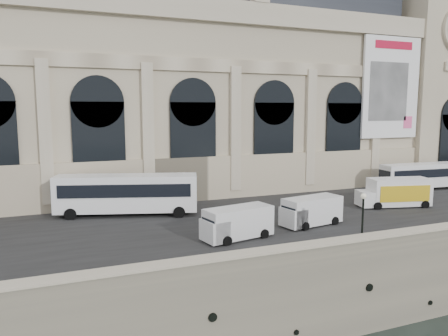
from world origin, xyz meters
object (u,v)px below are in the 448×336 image
Objects in this scene: van_b at (235,223)px; box_truck at (395,193)px; lamp_right at (363,220)px; bus_left at (127,193)px; bus_right at (422,175)px; van_c at (309,211)px.

box_truck is (20.33, 4.34, 0.22)m from van_b.
bus_left is at bearing 131.75° from lamp_right.
bus_right is 27.75m from lamp_right.
bus_left is at bearing 179.42° from bus_right.
bus_right is 32.59m from van_b.
bus_left is 37.29m from bus_right.
van_b is 1.48× the size of lamp_right.
bus_right reaches higher than van_c.
lamp_right is (-22.65, -16.02, 0.15)m from bus_right.
bus_right is (37.29, -0.38, -0.34)m from bus_left.
van_c is at bearing 93.19° from lamp_right.
van_c is 1.46× the size of lamp_right.
bus_right is at bearing 19.26° from van_b.
van_c is at bearing -34.57° from bus_left.
bus_right is at bearing 31.56° from box_truck.
bus_left is at bearing 120.38° from van_b.
bus_right reaches higher than van_b.
bus_left is 12.93m from van_b.
van_c is (-23.02, -9.45, -0.59)m from bus_right.
lamp_right is (8.11, -5.27, 0.73)m from van_b.
lamp_right is at bearing -48.25° from bus_left.
lamp_right is (0.37, -6.57, 0.74)m from van_c.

